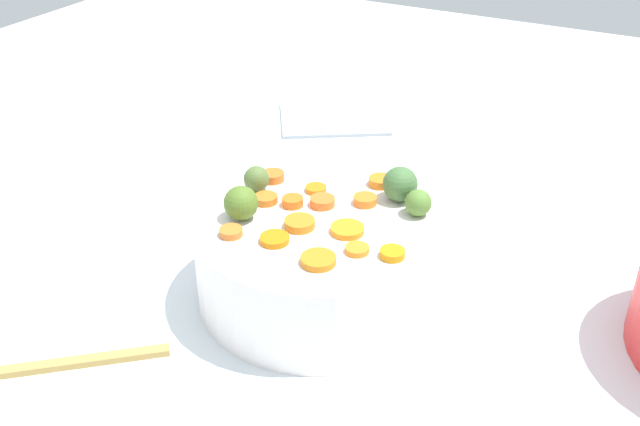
# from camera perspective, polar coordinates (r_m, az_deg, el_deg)

# --- Properties ---
(tabletop) EXTENTS (2.40, 2.40, 0.02)m
(tabletop) POSITION_cam_1_polar(r_m,az_deg,el_deg) (0.97, 0.93, -4.55)
(tabletop) COLOR white
(tabletop) RESTS_ON ground
(serving_bowl_carrots) EXTENTS (0.29, 0.29, 0.10)m
(serving_bowl_carrots) POSITION_cam_1_polar(r_m,az_deg,el_deg) (0.89, 0.00, -3.46)
(serving_bowl_carrots) COLOR white
(serving_bowl_carrots) RESTS_ON tabletop
(carrot_slice_0) EXTENTS (0.03, 0.03, 0.01)m
(carrot_slice_0) POSITION_cam_1_polar(r_m,az_deg,el_deg) (0.95, -3.51, 2.88)
(carrot_slice_0) COLOR orange
(carrot_slice_0) RESTS_ON serving_bowl_carrots
(carrot_slice_1) EXTENTS (0.04, 0.04, 0.01)m
(carrot_slice_1) POSITION_cam_1_polar(r_m,az_deg,el_deg) (0.84, -6.80, -1.45)
(carrot_slice_1) COLOR orange
(carrot_slice_1) RESTS_ON serving_bowl_carrots
(carrot_slice_2) EXTENTS (0.05, 0.05, 0.01)m
(carrot_slice_2) POSITION_cam_1_polar(r_m,az_deg,el_deg) (0.84, -1.39, -0.85)
(carrot_slice_2) COLOR orange
(carrot_slice_2) RESTS_ON serving_bowl_carrots
(carrot_slice_3) EXTENTS (0.03, 0.03, 0.01)m
(carrot_slice_3) POSITION_cam_1_polar(r_m,az_deg,el_deg) (0.90, -4.13, 1.08)
(carrot_slice_3) COLOR orange
(carrot_slice_3) RESTS_ON serving_bowl_carrots
(carrot_slice_4) EXTENTS (0.03, 0.03, 0.01)m
(carrot_slice_4) POSITION_cam_1_polar(r_m,az_deg,el_deg) (0.89, -2.10, 0.88)
(carrot_slice_4) COLOR orange
(carrot_slice_4) RESTS_ON serving_bowl_carrots
(carrot_slice_5) EXTENTS (0.05, 0.05, 0.01)m
(carrot_slice_5) POSITION_cam_1_polar(r_m,az_deg,el_deg) (0.79, -0.13, -3.60)
(carrot_slice_5) COLOR orange
(carrot_slice_5) RESTS_ON serving_bowl_carrots
(carrot_slice_6) EXTENTS (0.03, 0.03, 0.01)m
(carrot_slice_6) POSITION_cam_1_polar(r_m,az_deg,el_deg) (0.80, 5.53, -3.09)
(carrot_slice_6) COLOR orange
(carrot_slice_6) RESTS_ON serving_bowl_carrots
(carrot_slice_7) EXTENTS (0.04, 0.04, 0.01)m
(carrot_slice_7) POSITION_cam_1_polar(r_m,az_deg,el_deg) (0.90, 3.54, 1.07)
(carrot_slice_7) COLOR orange
(carrot_slice_7) RESTS_ON serving_bowl_carrots
(carrot_slice_8) EXTENTS (0.04, 0.04, 0.01)m
(carrot_slice_8) POSITION_cam_1_polar(r_m,az_deg,el_deg) (0.84, 2.10, -1.27)
(carrot_slice_8) COLOR orange
(carrot_slice_8) RESTS_ON serving_bowl_carrots
(carrot_slice_9) EXTENTS (0.04, 0.04, 0.01)m
(carrot_slice_9) POSITION_cam_1_polar(r_m,az_deg,el_deg) (0.89, 0.03, 0.91)
(carrot_slice_9) COLOR orange
(carrot_slice_9) RESTS_ON serving_bowl_carrots
(carrot_slice_10) EXTENTS (0.04, 0.04, 0.01)m
(carrot_slice_10) POSITION_cam_1_polar(r_m,az_deg,el_deg) (0.82, -3.48, -2.00)
(carrot_slice_10) COLOR orange
(carrot_slice_10) RESTS_ON serving_bowl_carrots
(carrot_slice_11) EXTENTS (0.04, 0.04, 0.01)m
(carrot_slice_11) POSITION_cam_1_polar(r_m,az_deg,el_deg) (0.92, -0.31, 1.86)
(carrot_slice_11) COLOR orange
(carrot_slice_11) RESTS_ON serving_bowl_carrots
(carrot_slice_12) EXTENTS (0.04, 0.04, 0.01)m
(carrot_slice_12) POSITION_cam_1_polar(r_m,az_deg,el_deg) (0.94, 4.63, 2.42)
(carrot_slice_12) COLOR orange
(carrot_slice_12) RESTS_ON serving_bowl_carrots
(carrot_slice_13) EXTENTS (0.03, 0.03, 0.01)m
(carrot_slice_13) POSITION_cam_1_polar(r_m,az_deg,el_deg) (0.80, 2.85, -2.79)
(carrot_slice_13) COLOR orange
(carrot_slice_13) RESTS_ON serving_bowl_carrots
(brussels_sprout_0) EXTENTS (0.03, 0.03, 0.03)m
(brussels_sprout_0) POSITION_cam_1_polar(r_m,az_deg,el_deg) (0.92, -4.86, 2.62)
(brussels_sprout_0) COLOR #567036
(brussels_sprout_0) RESTS_ON serving_bowl_carrots
(brussels_sprout_1) EXTENTS (0.04, 0.04, 0.04)m
(brussels_sprout_1) POSITION_cam_1_polar(r_m,az_deg,el_deg) (0.90, 6.12, 2.21)
(brussels_sprout_1) COLOR #45703C
(brussels_sprout_1) RESTS_ON serving_bowl_carrots
(brussels_sprout_2) EXTENTS (0.04, 0.04, 0.04)m
(brussels_sprout_2) POSITION_cam_1_polar(r_m,az_deg,el_deg) (0.86, -6.04, 0.76)
(brussels_sprout_2) COLOR #547528
(brussels_sprout_2) RESTS_ON serving_bowl_carrots
(brussels_sprout_3) EXTENTS (0.03, 0.03, 0.03)m
(brussels_sprout_3) POSITION_cam_1_polar(r_m,az_deg,el_deg) (0.87, 7.49, 0.78)
(brussels_sprout_3) COLOR #578234
(brussels_sprout_3) RESTS_ON serving_bowl_carrots
(dish_towel) EXTENTS (0.24, 0.23, 0.01)m
(dish_towel) POSITION_cam_1_polar(r_m,az_deg,el_deg) (1.38, 1.05, 7.21)
(dish_towel) COLOR #A6B0B8
(dish_towel) RESTS_ON tabletop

